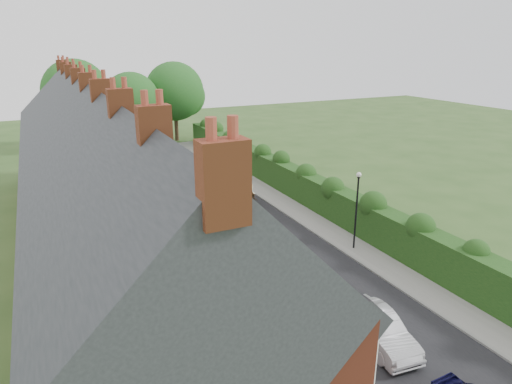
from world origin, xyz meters
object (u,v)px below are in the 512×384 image
car_grey (148,153)px  car_silver_a (378,328)px  lamppost (357,201)px  car_silver_b (292,259)px  car_white (250,237)px  car_green (213,195)px  car_beige (178,174)px  horse_cart (242,189)px  horse (252,202)px  car_red (194,182)px

car_grey → car_silver_a: bearing=-86.9°
lamppost → car_silver_b: (-5.00, -0.76, -2.57)m
car_silver_a → car_grey: size_ratio=0.87×
car_silver_a → car_silver_b: 7.44m
car_grey → car_white: bearing=-87.7°
car_green → car_beige: bearing=92.5°
lamppost → car_green: 13.40m
car_green → car_white: bearing=-98.0°
car_silver_a → horse_cart: horse_cart is taller
lamppost → car_grey: size_ratio=0.99×
car_white → horse: (2.89, 5.81, 0.06)m
car_grey → car_red: bearing=-83.6°
car_silver_a → car_silver_b: (0.00, 7.44, -0.02)m
car_red → car_grey: 12.59m
lamppost → car_red: 17.47m
car_beige → car_red: bearing=-70.8°
car_white → horse: 6.50m
car_silver_a → car_red: bearing=96.2°
car_grey → horse_cart: size_ratio=1.67×
car_silver_a → car_green: bearing=95.8°
car_silver_b → car_red: bearing=90.8°
lamppost → car_grey: bearing=102.4°
horse → car_silver_b: bearing=92.2°
car_grey → horse: car_grey is taller
car_green → car_silver_b: bearing=-93.0°
lamppost → car_silver_a: lamppost is taller
horse_cart → car_green: bearing=151.1°
car_silver_a → horse_cart: bearing=89.5°
car_white → car_beige: (0.05, 16.43, 0.04)m
car_green → lamppost: bearing=-70.6°
car_red → horse_cart: horse_cart is taller
car_green → car_beige: 7.67m
car_white → car_grey: (-0.59, 25.63, 0.11)m
lamppost → horse: size_ratio=3.09×
car_white → car_red: 13.11m
car_silver_a → horse: 17.52m
car_red → car_grey: bearing=93.7°
car_red → car_silver_b: bearing=-91.2°
car_green → car_beige: size_ratio=0.88×
car_silver_a → car_red: size_ratio=1.16×
car_red → horse: bearing=-74.3°
car_silver_b → car_grey: 29.79m
car_silver_a → car_green: size_ratio=1.06×
car_beige → horse_cart: (2.85, -8.80, 0.61)m
car_silver_a → horse_cart: 19.32m
car_silver_a → car_beige: car_silver_a is taller
car_grey → horse: bearing=-79.0°
car_silver_b → car_red: (-0.17, 17.23, -0.08)m
lamppost → car_silver_a: 9.94m
horse_cart → horse: bearing=-90.0°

